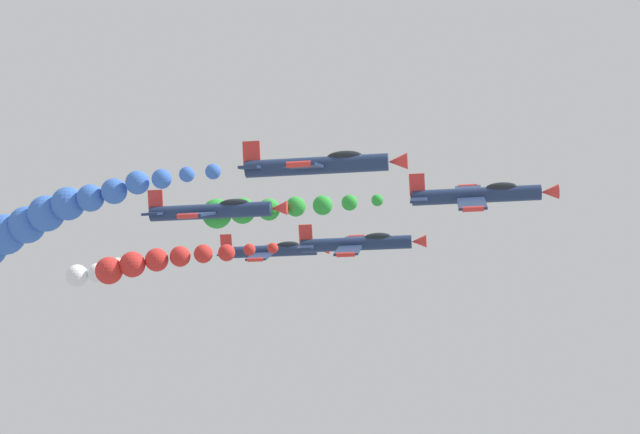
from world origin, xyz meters
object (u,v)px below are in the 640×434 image
airplane_lead (478,195)px  airplane_right_inner (319,165)px  airplane_left_inner (358,243)px  airplane_left_outer (213,211)px  airplane_right_outer (271,251)px

airplane_lead → airplane_right_inner: 13.46m
airplane_left_inner → airplane_left_outer: airplane_left_inner is taller
airplane_lead → airplane_left_inner: size_ratio=1.00×
airplane_right_inner → airplane_left_outer: airplane_left_outer is taller
airplane_lead → airplane_left_outer: (0.57, -19.15, -0.49)m
airplane_left_inner → airplane_left_outer: size_ratio=1.00×
airplane_right_inner → airplane_right_outer: size_ratio=1.00×
airplane_left_inner → airplane_left_outer: 13.51m
airplane_right_outer → airplane_right_inner: bearing=17.3°
airplane_left_inner → airplane_right_inner: 17.72m
airplane_lead → airplane_left_outer: size_ratio=1.00×
airplane_lead → airplane_right_outer: size_ratio=1.00×
airplane_left_inner → airplane_left_outer: (9.41, -9.69, 0.19)m
airplane_right_inner → airplane_left_outer: size_ratio=1.00×
airplane_left_outer → airplane_right_inner: bearing=47.5°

